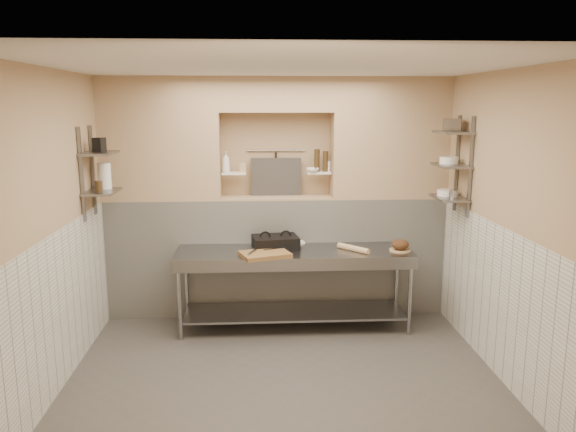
{
  "coord_description": "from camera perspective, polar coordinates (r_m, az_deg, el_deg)",
  "views": [
    {
      "loc": [
        -0.24,
        -4.81,
        2.49
      ],
      "look_at": [
        0.09,
        0.9,
        1.35
      ],
      "focal_mm": 35.0,
      "sensor_mm": 36.0,
      "label": 1
    }
  ],
  "objects": [
    {
      "name": "shelf_rail_right_b",
      "position": [
        6.11,
        18.05,
        4.71
      ],
      "size": [
        0.03,
        0.03,
        1.05
      ],
      "primitive_type": "cube",
      "color": "slate",
      "rests_on": "wall_right"
    },
    {
      "name": "jar_left",
      "position": [
        6.03,
        -18.67,
        2.86
      ],
      "size": [
        0.08,
        0.08,
        0.11
      ],
      "primitive_type": "cylinder",
      "color": "#352613",
      "rests_on": "wall_shelf_left_lower"
    },
    {
      "name": "shelf_rail_left_b",
      "position": [
        5.96,
        -20.23,
        3.93
      ],
      "size": [
        0.03,
        0.03,
        0.95
      ],
      "primitive_type": "cube",
      "color": "slate",
      "rests_on": "wall_left"
    },
    {
      "name": "knife_blade",
      "position": [
        6.11,
        -1.4,
        -3.36
      ],
      "size": [
        0.24,
        0.11,
        0.01
      ],
      "primitive_type": "cube",
      "rotation": [
        0.0,
        0.0,
        0.34
      ],
      "color": "gray",
      "rests_on": "cutting_board"
    },
    {
      "name": "backwall_lower",
      "position": [
        6.8,
        -1.15,
        -3.99
      ],
      "size": [
        4.0,
        0.4,
        1.4
      ],
      "primitive_type": "cube",
      "color": "silver",
      "rests_on": "floor"
    },
    {
      "name": "alcove_shelf_right",
      "position": [
        6.65,
        3.14,
        4.43
      ],
      "size": [
        0.28,
        0.16,
        0.02
      ],
      "primitive_type": "cube",
      "color": "white",
      "rests_on": "backwall_lower"
    },
    {
      "name": "utensil_rail",
      "position": [
        6.76,
        -1.25,
        6.68
      ],
      "size": [
        0.7,
        0.02,
        0.02
      ],
      "primitive_type": "cylinder",
      "rotation": [
        0.0,
        1.57,
        0.0
      ],
      "color": "gray",
      "rests_on": "wall_back"
    },
    {
      "name": "wall_shelf_right_upper",
      "position": [
        6.22,
        16.41,
        8.15
      ],
      "size": [
        0.3,
        0.5,
        0.03
      ],
      "primitive_type": "cube",
      "color": "slate",
      "rests_on": "wall_right"
    },
    {
      "name": "panini_press",
      "position": [
        6.32,
        -1.28,
        -2.68
      ],
      "size": [
        0.55,
        0.43,
        0.14
      ],
      "rotation": [
        0.0,
        0.0,
        0.15
      ],
      "color": "black",
      "rests_on": "prep_table"
    },
    {
      "name": "prep_table",
      "position": [
        6.28,
        0.66,
        -5.83
      ],
      "size": [
        2.6,
        0.7,
        0.9
      ],
      "color": "gray",
      "rests_on": "floor"
    },
    {
      "name": "wall_back",
      "position": [
        6.9,
        -1.25,
        2.18
      ],
      "size": [
        4.0,
        0.1,
        2.8
      ],
      "primitive_type": "cube",
      "color": "tan",
      "rests_on": "ground"
    },
    {
      "name": "shelf_rail_left_a",
      "position": [
        6.34,
        -19.2,
        4.4
      ],
      "size": [
        0.03,
        0.03,
        0.95
      ],
      "primitive_type": "cube",
      "color": "slate",
      "rests_on": "wall_left"
    },
    {
      "name": "wainscot_left",
      "position": [
        5.42,
        -22.19,
        -8.86
      ],
      "size": [
        0.02,
        3.9,
        1.4
      ],
      "primitive_type": "cube",
      "color": "silver",
      "rests_on": "floor"
    },
    {
      "name": "shelf_rail_right_a",
      "position": [
        6.48,
        16.78,
        5.13
      ],
      "size": [
        0.03,
        0.03,
        1.05
      ],
      "primitive_type": "cube",
      "color": "slate",
      "rests_on": "wall_right"
    },
    {
      "name": "tongs",
      "position": [
        5.98,
        -3.64,
        -3.61
      ],
      "size": [
        0.11,
        0.23,
        0.02
      ],
      "primitive_type": "cylinder",
      "rotation": [
        1.57,
        0.0,
        -0.37
      ],
      "color": "gray",
      "rests_on": "cutting_board"
    },
    {
      "name": "mixing_bowl",
      "position": [
        6.37,
        0.67,
        -2.91
      ],
      "size": [
        0.27,
        0.27,
        0.06
      ],
      "primitive_type": "imported",
      "rotation": [
        0.0,
        0.0,
        0.15
      ],
      "color": "white",
      "rests_on": "prep_table"
    },
    {
      "name": "bowl_right_mid",
      "position": [
        6.32,
        16.03,
        5.47
      ],
      "size": [
        0.2,
        0.2,
        0.07
      ],
      "primitive_type": "cylinder",
      "color": "white",
      "rests_on": "wall_shelf_right_mid"
    },
    {
      "name": "hanging_steel",
      "position": [
        6.75,
        -1.23,
        5.23
      ],
      "size": [
        0.02,
        0.02,
        0.3
      ],
      "primitive_type": "cylinder",
      "color": "black",
      "rests_on": "utensil_rail"
    },
    {
      "name": "basket_right",
      "position": [
        6.27,
        16.3,
        8.89
      ],
      "size": [
        0.21,
        0.24,
        0.13
      ],
      "primitive_type": "cube",
      "rotation": [
        0.0,
        0.0,
        -0.22
      ],
      "color": "gray",
      "rests_on": "wall_shelf_right_upper"
    },
    {
      "name": "condiment_a",
      "position": [
        6.64,
        3.84,
        5.57
      ],
      "size": [
        0.07,
        0.07,
        0.24
      ],
      "primitive_type": "cylinder",
      "color": "#352613",
      "rests_on": "alcove_shelf_right"
    },
    {
      "name": "rolling_pin",
      "position": [
        6.23,
        6.66,
        -3.28
      ],
      "size": [
        0.32,
        0.35,
        0.06
      ],
      "primitive_type": "cylinder",
      "rotation": [
        1.57,
        0.0,
        0.73
      ],
      "color": "#D7AF81",
      "rests_on": "prep_table"
    },
    {
      "name": "wall_shelf_left_lower",
      "position": [
        6.14,
        -18.37,
        2.36
      ],
      "size": [
        0.3,
        0.5,
        0.02
      ],
      "primitive_type": "cube",
      "color": "slate",
      "rests_on": "wall_left"
    },
    {
      "name": "wall_shelf_right_lower",
      "position": [
        6.3,
        16.06,
        1.78
      ],
      "size": [
        0.3,
        0.5,
        0.02
      ],
      "primitive_type": "cube",
      "color": "slate",
      "rests_on": "wall_right"
    },
    {
      "name": "box_left_upper",
      "position": [
        6.1,
        -18.63,
        6.88
      ],
      "size": [
        0.13,
        0.13,
        0.14
      ],
      "primitive_type": "cube",
      "rotation": [
        0.0,
        0.0,
        -0.32
      ],
      "color": "black",
      "rests_on": "wall_shelf_left_upper"
    },
    {
      "name": "backwall_pillar_left",
      "position": [
        6.66,
        -12.77,
        7.64
      ],
      "size": [
        1.35,
        0.4,
        1.4
      ],
      "primitive_type": "cube",
      "color": "tan",
      "rests_on": "backwall_lower"
    },
    {
      "name": "bread_board",
      "position": [
        6.34,
        11.31,
        -3.42
      ],
      "size": [
        0.23,
        0.23,
        0.01
      ],
      "primitive_type": "cylinder",
      "color": "#D7AF81",
      "rests_on": "prep_table"
    },
    {
      "name": "wall_shelf_left_upper",
      "position": [
        6.1,
        -18.6,
        6.08
      ],
      "size": [
        0.3,
        0.5,
        0.03
      ],
      "primitive_type": "cube",
      "color": "slate",
      "rests_on": "wall_left"
    },
    {
      "name": "wall_front",
      "position": [
        3.02,
        1.48,
        -9.83
      ],
      "size": [
        4.0,
        0.1,
        2.8
      ],
      "primitive_type": "cube",
      "color": "tan",
      "rests_on": "ground"
    },
    {
      "name": "canister_right",
      "position": [
        6.17,
        16.45,
        2.13
      ],
      "size": [
        0.09,
        0.09,
        0.09
      ],
      "primitive_type": "cylinder",
      "color": "gray",
      "rests_on": "wall_shelf_right_lower"
    },
    {
      "name": "backwall_pillar_right",
      "position": [
        6.75,
        10.21,
        7.78
      ],
      "size": [
        1.35,
        0.4,
        1.4
      ],
      "primitive_type": "cube",
      "color": "tan",
      "rests_on": "backwall_lower"
    },
    {
      "name": "wall_right",
      "position": [
        5.44,
        21.7,
        -1.1
      ],
      "size": [
        0.1,
        3.9,
        2.8
      ],
      "primitive_type": "cube",
      "color": "tan",
      "rests_on": "ground"
    },
    {
      "name": "bread_loaf",
      "position": [
        6.32,
        11.33,
        -2.85
      ],
      "size": [
        0.19,
        0.19,
        0.12
      ],
      "primitive_type": "ellipsoid",
      "color": "#4C2D19",
      "rests_on": "bread_board"
    },
    {
      "name": "condiment_c",
      "position": [
        6.67,
        4.05,
        5.07
      ],
      "size": [
        0.07,
        0.07,
        0.12
      ],
      "primitive_type": "cylinder",
      "color": "white",
      "rests_on": "alcove_shelf_right"
    },
    {
      "name": "condiment_b",
      "position": [
        6.66,
        2.96,
        5.68
      ],
      "size": [
        0.07,
        0.07,
        0.26
      ],
      "primitive_type": "cylinder",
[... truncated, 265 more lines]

